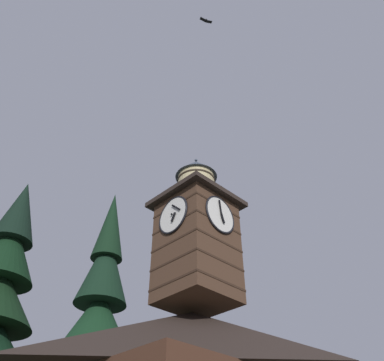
{
  "coord_description": "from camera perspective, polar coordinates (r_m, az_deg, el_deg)",
  "views": [
    {
      "loc": [
        12.91,
        10.75,
        1.74
      ],
      "look_at": [
        0.68,
        -1.73,
        15.35
      ],
      "focal_mm": 38.97,
      "sensor_mm": 36.0,
      "label": 1
    }
  ],
  "objects": [
    {
      "name": "flying_bird_high",
      "position": [
        22.31,
        1.93,
        21.03
      ],
      "size": [
        0.65,
        0.37,
        0.12
      ],
      "color": "black"
    },
    {
      "name": "clock_tower",
      "position": [
        20.49,
        0.64,
        -7.33
      ],
      "size": [
        3.76,
        3.76,
        8.41
      ],
      "color": "#4C3323",
      "rests_on": "building_main"
    }
  ]
}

